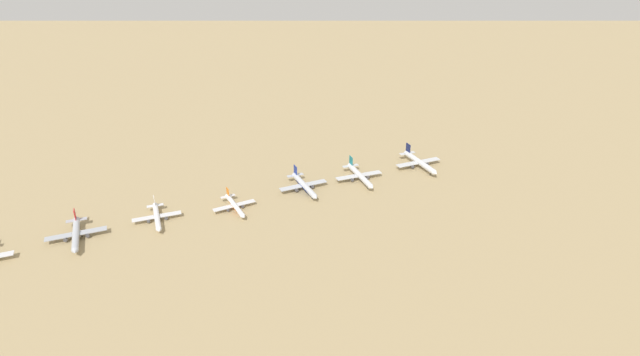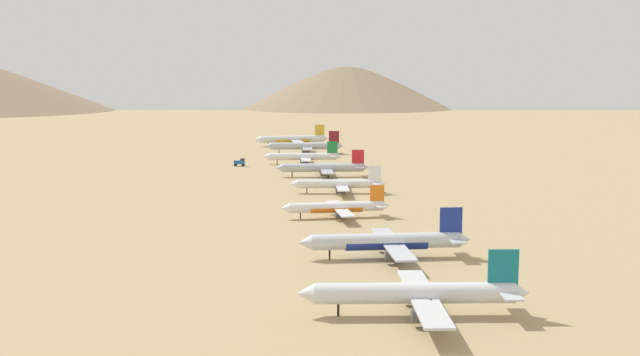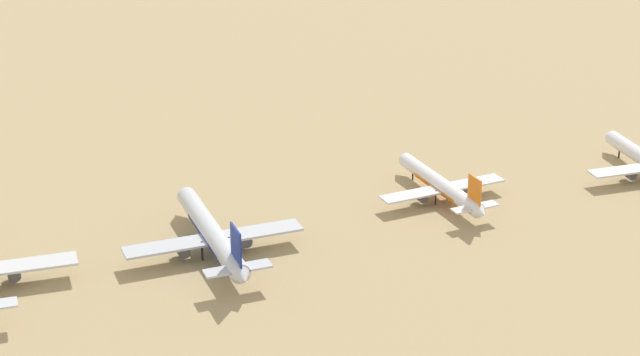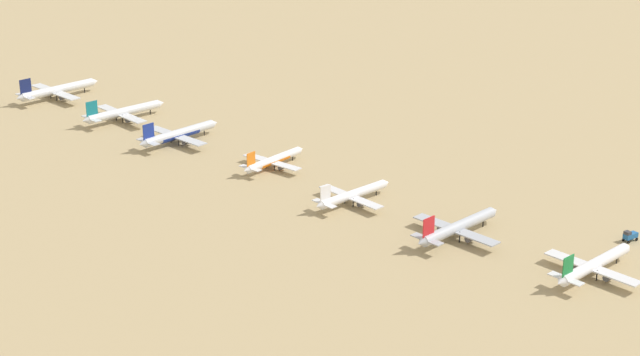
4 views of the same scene
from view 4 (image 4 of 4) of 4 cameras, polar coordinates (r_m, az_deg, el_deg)
The scene contains 9 objects.
ground_plane at distance 380.76m, azimuth 2.12°, elevation -1.24°, with size 2304.64×2304.64×0.00m, color tan.
parked_jet_2 at distance 332.39m, azimuth 14.85°, elevation -4.65°, with size 40.21×32.71×11.59m.
parked_jet_3 at distance 350.68m, azimuth 7.59°, elevation -2.70°, with size 41.84×34.01×12.06m.
parked_jet_4 at distance 376.30m, azimuth 1.80°, elevation -0.93°, with size 36.76×29.93×10.60m.
parked_jet_5 at distance 411.85m, azimuth -2.58°, elevation 0.99°, with size 34.86×28.30×10.06m.
parked_jet_6 at distance 444.42m, azimuth -7.79°, elevation 2.42°, with size 42.44×34.41×12.26m.
parked_jet_7 at distance 478.38m, azimuth -10.79°, elevation 3.58°, with size 43.11×35.11×12.43m.
parked_jet_8 at distance 519.84m, azimuth -14.28°, elevation 4.71°, with size 45.39×36.86×13.09m.
service_truck at distance 361.49m, azimuth 16.70°, elevation -3.05°, with size 5.60×3.79×3.90m.
Camera 4 is at (-270.57, -226.61, 142.90)m, focal length 58.12 mm.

